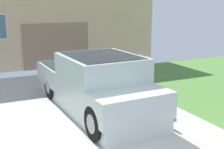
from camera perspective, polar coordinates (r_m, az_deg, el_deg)
The scene contains 4 objects.
pickup_truck at distance 8.30m, azimuth -2.58°, elevation -2.24°, with size 2.22×5.46×1.65m.
person_with_hat at distance 8.87m, azimuth 5.62°, elevation -0.75°, with size 0.48×0.46×1.57m.
handbag at distance 8.85m, azimuth 7.44°, elevation -5.52°, with size 0.30×0.15×0.43m.
house_with_garage at distance 17.40m, azimuth -10.62°, elevation 11.40°, with size 9.26×6.25×4.85m.
Camera 1 is at (-2.76, -3.69, 2.99)m, focal length 47.46 mm.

